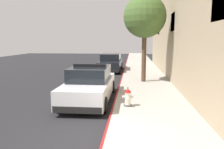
% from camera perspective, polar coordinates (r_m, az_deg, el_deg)
% --- Properties ---
extents(ground_plane, '(33.31, 60.00, 0.20)m').
position_cam_1_polar(ground_plane, '(16.83, -12.65, -1.21)').
color(ground_plane, '#232326').
extents(sidewalk_pavement, '(3.08, 60.00, 0.15)m').
position_cam_1_polar(sidewalk_pavement, '(16.01, 8.22, -0.95)').
color(sidewalk_pavement, '#ADA89E').
rests_on(sidewalk_pavement, ground).
extents(curb_painted_edge, '(0.08, 60.00, 0.15)m').
position_cam_1_polar(curb_painted_edge, '(16.00, 2.56, -0.88)').
color(curb_painted_edge, maroon).
rests_on(curb_painted_edge, ground).
extents(police_cruiser, '(1.94, 4.84, 1.68)m').
position_cam_1_polar(police_cruiser, '(10.22, -5.65, -2.59)').
color(police_cruiser, white).
rests_on(police_cruiser, ground).
extents(parked_car_silver_ahead, '(1.94, 4.84, 1.56)m').
position_cam_1_polar(parked_car_silver_ahead, '(20.13, -0.33, 3.02)').
color(parked_car_silver_ahead, black).
rests_on(parked_car_silver_ahead, ground).
extents(fire_hydrant, '(0.44, 0.40, 0.76)m').
position_cam_1_polar(fire_hydrant, '(8.93, 4.03, -5.83)').
color(fire_hydrant, '#4C4C51').
rests_on(fire_hydrant, sidewalk_pavement).
extents(street_tree, '(2.62, 2.62, 5.34)m').
position_cam_1_polar(street_tree, '(14.27, 8.33, 14.29)').
color(street_tree, brown).
rests_on(street_tree, sidewalk_pavement).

